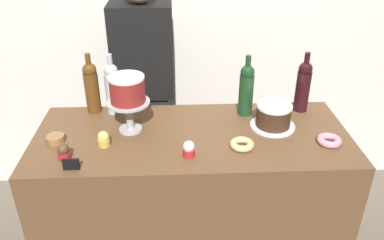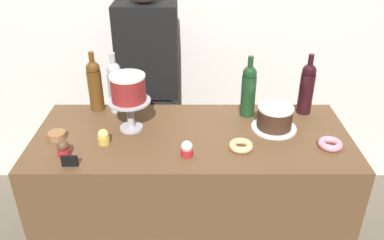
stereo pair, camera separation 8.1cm
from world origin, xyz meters
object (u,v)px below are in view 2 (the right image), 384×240
(cake_stand_pedestal, at_px, (130,110))
(cupcake_chocolate, at_px, (63,149))
(donut_glazed, at_px, (241,146))
(wine_bottle_green, at_px, (249,90))
(cupcake_lemon, at_px, (104,137))
(barista_figure, at_px, (150,94))
(wine_bottle_clear, at_px, (115,86))
(chocolate_round_cake, at_px, (275,117))
(cookie_stack, at_px, (57,135))
(price_sign_chalkboard, at_px, (69,161))
(cupcake_vanilla, at_px, (187,149))
(wine_bottle_amber, at_px, (95,85))
(white_layer_cake, at_px, (128,88))
(wine_bottle_dark_red, at_px, (307,88))
(donut_pink, at_px, (330,144))

(cake_stand_pedestal, relative_size, cupcake_chocolate, 2.78)
(donut_glazed, bearing_deg, wine_bottle_green, 78.47)
(cupcake_lemon, distance_m, barista_figure, 0.70)
(wine_bottle_clear, height_order, cupcake_chocolate, wine_bottle_clear)
(cake_stand_pedestal, distance_m, chocolate_round_cake, 0.71)
(cookie_stack, bearing_deg, price_sign_chalkboard, -61.48)
(cupcake_lemon, bearing_deg, cupcake_vanilla, -14.64)
(chocolate_round_cake, height_order, cupcake_vanilla, chocolate_round_cake)
(cupcake_lemon, bearing_deg, barista_figure, 77.77)
(cupcake_vanilla, relative_size, barista_figure, 0.05)
(price_sign_chalkboard, height_order, barista_figure, barista_figure)
(wine_bottle_amber, bearing_deg, cupcake_chocolate, -97.06)
(chocolate_round_cake, bearing_deg, wine_bottle_green, 128.33)
(barista_figure, bearing_deg, wine_bottle_clear, -112.09)
(white_layer_cake, xyz_separation_m, wine_bottle_dark_red, (0.90, 0.18, -0.08))
(wine_bottle_dark_red, distance_m, donut_glazed, 0.53)
(chocolate_round_cake, distance_m, wine_bottle_clear, 0.84)
(white_layer_cake, relative_size, chocolate_round_cake, 0.97)
(cake_stand_pedestal, xyz_separation_m, wine_bottle_amber, (-0.21, 0.22, 0.04))
(cake_stand_pedestal, bearing_deg, cupcake_vanilla, -40.42)
(donut_glazed, relative_size, cookie_stack, 1.33)
(donut_pink, xyz_separation_m, price_sign_chalkboard, (-1.16, -0.15, 0.01))
(white_layer_cake, bearing_deg, wine_bottle_green, 14.06)
(cupcake_vanilla, height_order, cupcake_lemon, same)
(wine_bottle_clear, xyz_separation_m, cupcake_vanilla, (0.38, -0.44, -0.11))
(wine_bottle_green, distance_m, cupcake_lemon, 0.77)
(chocolate_round_cake, relative_size, cupcake_lemon, 2.34)
(cookie_stack, bearing_deg, wine_bottle_clear, 50.39)
(wine_bottle_clear, bearing_deg, cupcake_chocolate, -111.01)
(chocolate_round_cake, height_order, cookie_stack, chocolate_round_cake)
(cupcake_vanilla, height_order, barista_figure, barista_figure)
(wine_bottle_green, bearing_deg, price_sign_chalkboard, -150.15)
(white_layer_cake, height_order, donut_pink, white_layer_cake)
(cake_stand_pedestal, relative_size, donut_glazed, 1.84)
(cupcake_chocolate, height_order, donut_glazed, cupcake_chocolate)
(wine_bottle_amber, height_order, donut_glazed, wine_bottle_amber)
(chocolate_round_cake, distance_m, cookie_stack, 1.06)
(donut_glazed, bearing_deg, wine_bottle_clear, 148.80)
(wine_bottle_amber, xyz_separation_m, barista_figure, (0.25, 0.32, -0.21))
(wine_bottle_green, bearing_deg, donut_glazed, -101.53)
(wine_bottle_amber, distance_m, cookie_stack, 0.36)
(chocolate_round_cake, height_order, cupcake_chocolate, chocolate_round_cake)
(white_layer_cake, xyz_separation_m, wine_bottle_green, (0.59, 0.15, -0.08))
(wine_bottle_amber, xyz_separation_m, wine_bottle_dark_red, (1.11, -0.04, 0.00))
(wine_bottle_dark_red, bearing_deg, wine_bottle_clear, 178.82)
(wine_bottle_dark_red, height_order, price_sign_chalkboard, wine_bottle_dark_red)
(cake_stand_pedestal, bearing_deg, chocolate_round_cake, 0.06)
(chocolate_round_cake, relative_size, cookie_stack, 2.07)
(cupcake_vanilla, bearing_deg, wine_bottle_clear, 131.13)
(price_sign_chalkboard, bearing_deg, cookie_stack, 118.52)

